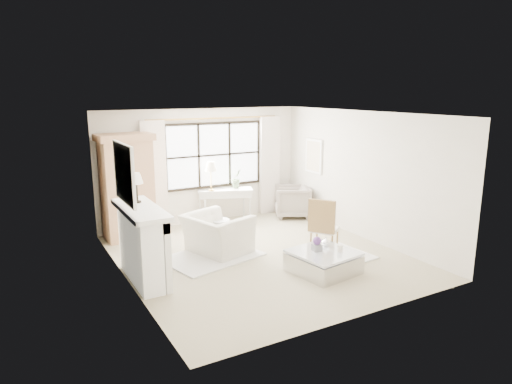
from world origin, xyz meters
TOP-DOWN VIEW (x-y plane):
  - floor at (0.00, 0.00)m, footprint 5.50×5.50m
  - ceiling at (0.00, 0.00)m, footprint 5.50×5.50m
  - wall_back at (0.00, 2.75)m, footprint 5.00×0.00m
  - wall_front at (0.00, -2.75)m, footprint 5.00×0.00m
  - wall_left at (-2.50, 0.00)m, footprint 0.00×5.50m
  - wall_right at (2.50, 0.00)m, footprint 0.00×5.50m
  - window_pane at (0.30, 2.73)m, footprint 2.40×0.02m
  - window_frame at (0.30, 2.72)m, footprint 2.50×0.04m
  - curtain_rod at (0.30, 2.67)m, footprint 3.30×0.04m
  - curtain_left at (-1.20, 2.65)m, footprint 0.55×0.10m
  - curtain_right at (1.80, 2.65)m, footprint 0.55×0.10m
  - fireplace at (-2.27, 0.00)m, footprint 0.58×1.66m
  - mirror_frame at (-2.47, 0.00)m, footprint 0.05×1.15m
  - mirror_glass at (-2.44, 0.00)m, footprint 0.02×1.00m
  - art_frame at (2.47, 1.70)m, footprint 0.04×0.62m
  - art_canvas at (2.45, 1.70)m, footprint 0.01×0.52m
  - mantel_lamp at (-2.20, 0.32)m, footprint 0.22×0.22m
  - armoire at (-1.89, 2.33)m, footprint 1.16×0.77m
  - console_table at (0.45, 2.49)m, footprint 1.37×0.89m
  - console_lamp at (0.09, 2.48)m, footprint 0.28×0.28m
  - orchid_plant at (0.76, 2.47)m, footprint 0.30×0.26m
  - side_table at (-0.34, 1.08)m, footprint 0.40×0.40m
  - rug_left at (-0.83, 0.40)m, footprint 1.98×1.60m
  - rug_right at (1.14, -0.75)m, footprint 1.54×1.22m
  - club_armchair at (-0.63, 0.59)m, footprint 1.33×1.43m
  - wingback_chair at (2.10, 2.05)m, footprint 1.16×1.15m
  - french_chair at (1.20, -0.40)m, footprint 0.67×0.67m
  - coffee_table at (0.58, -1.20)m, footprint 1.13×1.13m
  - planter_box at (0.49, -1.12)m, footprint 0.16×0.16m
  - planter_flowers at (0.49, -1.12)m, footprint 0.14×0.14m
  - pillar_candle at (0.82, -1.35)m, footprint 0.10×0.10m
  - coffee_vase at (0.79, -0.99)m, footprint 0.15×0.15m

SIDE VIEW (x-z plane):
  - floor at x=0.00m, z-range 0.00..0.00m
  - rug_right at x=1.14m, z-range 0.00..0.03m
  - rug_left at x=-0.83m, z-range 0.00..0.03m
  - coffee_table at x=0.58m, z-range -0.01..0.37m
  - french_chair at x=1.20m, z-range -0.23..0.85m
  - side_table at x=-0.34m, z-range 0.08..0.58m
  - club_armchair at x=-0.63m, z-range 0.00..0.76m
  - wingback_chair at x=2.10m, z-range 0.00..0.78m
  - console_table at x=0.45m, z-range 0.00..0.80m
  - planter_box at x=0.49m, z-range 0.38..0.49m
  - pillar_candle at x=0.82m, z-range 0.38..0.50m
  - coffee_vase at x=0.79m, z-range 0.38..0.54m
  - planter_flowers at x=0.49m, z-range 0.49..0.64m
  - fireplace at x=-2.27m, z-range 0.02..1.28m
  - orchid_plant at x=0.76m, z-range 0.80..1.27m
  - armoire at x=-1.89m, z-range 0.02..2.26m
  - curtain_left at x=-1.20m, z-range 0.00..2.47m
  - curtain_right at x=1.80m, z-range 0.00..2.47m
  - wall_left at x=-2.50m, z-range -1.40..4.10m
  - wall_right at x=2.50m, z-range -1.40..4.10m
  - wall_back at x=0.00m, z-range -1.15..3.85m
  - wall_front at x=0.00m, z-range -1.15..3.85m
  - console_lamp at x=0.09m, z-range 1.01..1.70m
  - art_frame at x=2.47m, z-range 1.14..1.96m
  - art_canvas at x=2.45m, z-range 1.19..1.91m
  - window_pane at x=0.30m, z-range 0.85..2.35m
  - window_frame at x=0.30m, z-range 0.85..2.35m
  - mantel_lamp at x=-2.20m, z-range 1.40..1.91m
  - mirror_frame at x=-2.47m, z-range 1.37..2.31m
  - mirror_glass at x=-2.44m, z-range 1.44..2.24m
  - curtain_rod at x=0.30m, z-range 2.45..2.49m
  - ceiling at x=0.00m, z-range 2.70..2.70m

